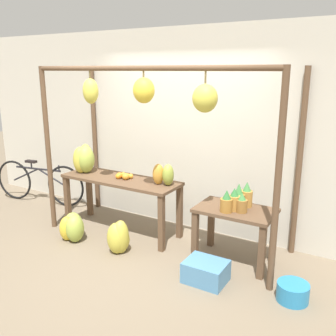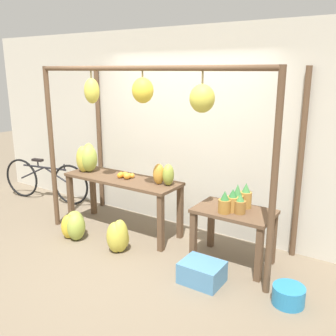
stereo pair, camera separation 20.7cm
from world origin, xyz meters
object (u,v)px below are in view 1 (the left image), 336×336
banana_pile_ground_right (119,239)px  banana_pile_on_table (85,159)px  pineapple_cluster (238,200)px  banana_pile_ground_left (73,227)px  papaya_pile (164,175)px  orange_pile (124,176)px  parked_bicycle (39,182)px  blue_bucket (293,292)px  fruit_crate_white (206,271)px

banana_pile_ground_right → banana_pile_on_table: bearing=152.2°
pineapple_cluster → banana_pile_ground_left: pineapple_cluster is taller
papaya_pile → banana_pile_on_table: bearing=-177.3°
orange_pile → banana_pile_ground_right: bearing=-60.8°
banana_pile_ground_right → pineapple_cluster: bearing=21.9°
banana_pile_on_table → pineapple_cluster: bearing=0.2°
banana_pile_on_table → banana_pile_ground_left: bearing=-66.7°
parked_bicycle → banana_pile_on_table: bearing=-10.6°
pineapple_cluster → banana_pile_ground_right: (-1.34, -0.54, -0.59)m
banana_pile_on_table → papaya_pile: banana_pile_on_table is taller
blue_bucket → banana_pile_ground_left: bearing=-178.0°
banana_pile_ground_right → blue_bucket: 2.12m
banana_pile_ground_right → blue_bucket: banana_pile_ground_right is taller
banana_pile_on_table → parked_bicycle: 1.48m
orange_pile → papaya_pile: size_ratio=0.67×
banana_pile_on_table → blue_bucket: size_ratio=1.30×
orange_pile → banana_pile_ground_left: orange_pile is taller
banana_pile_on_table → banana_pile_ground_left: banana_pile_on_table is taller
orange_pile → papaya_pile: bearing=4.1°
banana_pile_on_table → fruit_crate_white: (2.23, -0.57, -0.87)m
pineapple_cluster → parked_bicycle: bearing=176.3°
banana_pile_on_table → parked_bicycle: banana_pile_on_table is taller
fruit_crate_white → parked_bicycle: 3.65m
parked_bicycle → papaya_pile: papaya_pile is taller
banana_pile_ground_left → fruit_crate_white: 1.99m
parked_bicycle → pineapple_cluster: bearing=-3.7°
banana_pile_ground_right → parked_bicycle: 2.45m
blue_bucket → parked_bicycle: size_ratio=0.18×
blue_bucket → papaya_pile: (-1.81, 0.52, 0.83)m
pineapple_cluster → fruit_crate_white: pineapple_cluster is taller
orange_pile → banana_pile_ground_right: (0.31, -0.55, -0.64)m
banana_pile_ground_left → banana_pile_ground_right: 0.76m
orange_pile → banana_pile_ground_left: 0.98m
orange_pile → pineapple_cluster: (1.64, -0.01, -0.04)m
banana_pile_ground_left → papaya_pile: 1.44m
banana_pile_on_table → banana_pile_ground_right: (1.00, -0.53, -0.79)m
banana_pile_ground_right → orange_pile: bearing=119.2°
banana_pile_on_table → fruit_crate_white: bearing=-14.4°
pineapple_cluster → banana_pile_ground_right: 1.56m
banana_pile_ground_right → fruit_crate_white: banana_pile_ground_right is taller
blue_bucket → papaya_pile: 2.06m
banana_pile_on_table → banana_pile_ground_left: 1.00m
orange_pile → banana_pile_ground_right: orange_pile is taller
banana_pile_ground_left → blue_bucket: 2.89m
pineapple_cluster → blue_bucket: pineapple_cluster is taller
fruit_crate_white → pineapple_cluster: bearing=78.9°
fruit_crate_white → papaya_pile: (-0.92, 0.63, 0.81)m
orange_pile → fruit_crate_white: (1.53, -0.59, -0.71)m
orange_pile → blue_bucket: bearing=-11.0°
banana_pile_on_table → blue_bucket: (3.12, -0.45, -0.89)m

